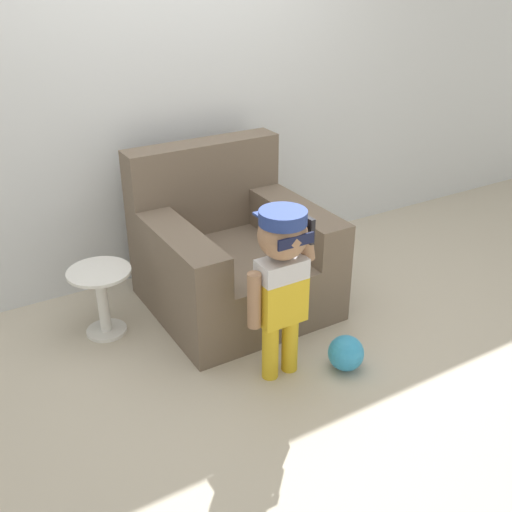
{
  "coord_description": "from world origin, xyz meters",
  "views": [
    {
      "loc": [
        -1.5,
        -2.77,
        2.0
      ],
      "look_at": [
        -0.0,
        -0.27,
        0.52
      ],
      "focal_mm": 42.0,
      "sensor_mm": 36.0,
      "label": 1
    }
  ],
  "objects": [
    {
      "name": "ground_plane",
      "position": [
        0.0,
        0.0,
        0.0
      ],
      "size": [
        10.0,
        10.0,
        0.0
      ],
      "primitive_type": "plane",
      "color": "#BCB29E"
    },
    {
      "name": "wall_back",
      "position": [
        0.0,
        0.78,
        1.3
      ],
      "size": [
        10.0,
        0.05,
        2.6
      ],
      "color": "silver",
      "rests_on": "ground_plane"
    },
    {
      "name": "armchair",
      "position": [
        0.07,
        0.15,
        0.33
      ],
      "size": [
        1.01,
        1.01,
        0.96
      ],
      "color": "#6B5B4C",
      "rests_on": "ground_plane"
    },
    {
      "name": "person_child",
      "position": [
        -0.07,
        -0.63,
        0.62
      ],
      "size": [
        0.38,
        0.29,
        0.93
      ],
      "color": "gold",
      "rests_on": "ground_plane"
    },
    {
      "name": "side_table",
      "position": [
        -0.74,
        0.21,
        0.25
      ],
      "size": [
        0.36,
        0.36,
        0.41
      ],
      "color": "white",
      "rests_on": "ground_plane"
    },
    {
      "name": "toy_ball",
      "position": [
        0.25,
        -0.78,
        0.1
      ],
      "size": [
        0.19,
        0.19,
        0.19
      ],
      "color": "#3399D1",
      "rests_on": "ground_plane"
    }
  ]
}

